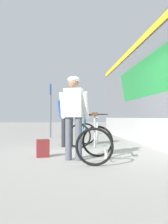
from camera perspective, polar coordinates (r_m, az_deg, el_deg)
ground_plane at (r=5.77m, az=2.95°, el=-10.25°), size 80.00×80.00×0.00m
cyclist_near_in_blue at (r=7.12m, az=-4.10°, el=-0.06°), size 0.66×0.46×1.76m
cyclist_far_in_white at (r=4.92m, az=-2.54°, el=0.54°), size 0.66×0.44×1.76m
bicycle_near_teal at (r=7.30m, az=-0.35°, el=-5.22°), size 0.99×1.23×0.99m
bicycle_far_silver at (r=4.85m, az=2.96°, el=-7.15°), size 0.91×1.19×0.99m
backpack_on_platform at (r=5.41m, az=-9.98°, el=-8.69°), size 0.31×0.23×0.40m
water_bottle_near_the_bikes at (r=5.17m, az=5.42°, el=-10.19°), size 0.07×0.07×0.20m
platform_sign_post at (r=10.63m, az=-8.16°, el=2.58°), size 0.08×0.70×2.40m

